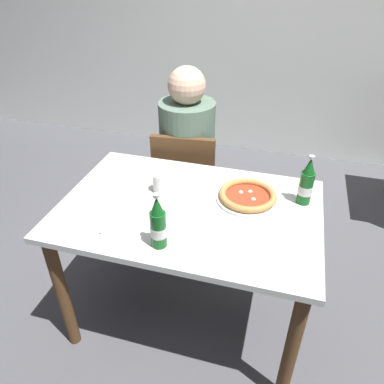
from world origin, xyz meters
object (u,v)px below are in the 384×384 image
at_px(beer_bottle_left, 306,184).
at_px(beer_bottle_center, 158,225).
at_px(chair_behind_table, 186,182).
at_px(paper_cup, 160,183).
at_px(pizza_margherita_near, 248,196).
at_px(napkin_with_cutlery, 98,219).
at_px(diner_seated, 187,165).
at_px(dining_table_main, 189,226).

bearing_deg(beer_bottle_left, beer_bottle_center, -139.73).
xyz_separation_m(chair_behind_table, paper_cup, (0.02, -0.52, 0.32)).
relative_size(beer_bottle_left, paper_cup, 2.60).
bearing_deg(pizza_margherita_near, napkin_with_cutlery, -151.58).
height_order(diner_seated, napkin_with_cutlery, diner_seated).
bearing_deg(beer_bottle_center, pizza_margherita_near, 54.53).
relative_size(beer_bottle_center, napkin_with_cutlery, 1.13).
height_order(pizza_margherita_near, paper_cup, paper_cup).
bearing_deg(paper_cup, chair_behind_table, 92.65).
height_order(dining_table_main, napkin_with_cutlery, napkin_with_cutlery).
bearing_deg(pizza_margherita_near, chair_behind_table, 132.98).
height_order(pizza_margherita_near, beer_bottle_left, beer_bottle_left).
distance_m(dining_table_main, beer_bottle_left, 0.58).
bearing_deg(pizza_margherita_near, beer_bottle_left, 11.62).
bearing_deg(chair_behind_table, beer_bottle_left, 142.41).
xyz_separation_m(beer_bottle_center, napkin_with_cutlery, (-0.32, 0.08, -0.10)).
bearing_deg(napkin_with_cutlery, beer_bottle_left, 23.86).
bearing_deg(beer_bottle_center, diner_seated, 99.70).
relative_size(dining_table_main, napkin_with_cutlery, 5.48).
bearing_deg(paper_cup, pizza_margherita_near, 5.38).
distance_m(beer_bottle_center, napkin_with_cutlery, 0.34).
distance_m(dining_table_main, beer_bottle_center, 0.36).
xyz_separation_m(beer_bottle_left, paper_cup, (-0.68, -0.09, -0.06)).
bearing_deg(beer_bottle_left, napkin_with_cutlery, -156.14).
distance_m(diner_seated, pizza_margherita_near, 0.72).
bearing_deg(paper_cup, beer_bottle_left, 7.75).
height_order(beer_bottle_left, paper_cup, beer_bottle_left).
bearing_deg(beer_bottle_left, paper_cup, -172.25).
xyz_separation_m(chair_behind_table, diner_seated, (-0.01, 0.05, 0.10)).
bearing_deg(beer_bottle_center, dining_table_main, 81.43).
relative_size(beer_bottle_left, beer_bottle_center, 1.00).
xyz_separation_m(diner_seated, paper_cup, (0.03, -0.57, 0.21)).
bearing_deg(dining_table_main, napkin_with_cutlery, -150.77).
relative_size(chair_behind_table, napkin_with_cutlery, 3.88).
distance_m(dining_table_main, diner_seated, 0.69).
bearing_deg(beer_bottle_left, pizza_margherita_near, -168.38).
distance_m(dining_table_main, chair_behind_table, 0.66).
xyz_separation_m(pizza_margherita_near, beer_bottle_left, (0.26, 0.05, 0.08)).
height_order(chair_behind_table, beer_bottle_center, beer_bottle_center).
bearing_deg(diner_seated, chair_behind_table, -81.27).
bearing_deg(napkin_with_cutlery, pizza_margherita_near, 28.42).
height_order(pizza_margherita_near, napkin_with_cutlery, pizza_margherita_near).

